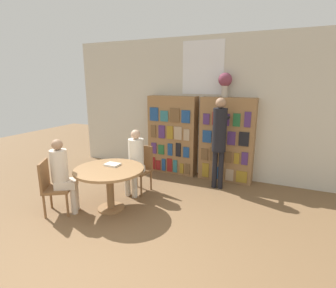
# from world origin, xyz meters

# --- Properties ---
(ground_plane) EXTENTS (16.00, 16.00, 0.00)m
(ground_plane) POSITION_xyz_m (0.00, 0.00, 0.00)
(ground_plane) COLOR brown
(wall_back) EXTENTS (6.40, 0.07, 3.00)m
(wall_back) POSITION_xyz_m (0.00, 3.68, 1.51)
(wall_back) COLOR beige
(wall_back) RESTS_ON ground_plane
(bookshelf_left) EXTENTS (1.11, 0.34, 1.76)m
(bookshelf_left) POSITION_xyz_m (-0.62, 3.48, 0.88)
(bookshelf_left) COLOR olive
(bookshelf_left) RESTS_ON ground_plane
(bookshelf_right) EXTENTS (1.11, 0.34, 1.76)m
(bookshelf_right) POSITION_xyz_m (0.62, 3.48, 0.88)
(bookshelf_right) COLOR olive
(bookshelf_right) RESTS_ON ground_plane
(flower_vase) EXTENTS (0.27, 0.27, 0.48)m
(flower_vase) POSITION_xyz_m (0.52, 3.49, 2.07)
(flower_vase) COLOR #B7AD9E
(flower_vase) RESTS_ON bookshelf_right
(reading_table) EXTENTS (1.12, 1.12, 0.71)m
(reading_table) POSITION_xyz_m (-0.81, 1.37, 0.58)
(reading_table) COLOR olive
(reading_table) RESTS_ON ground_plane
(chair_near_camera) EXTENTS (0.55, 0.55, 0.87)m
(chair_near_camera) POSITION_xyz_m (-1.57, 0.88, 0.48)
(chair_near_camera) COLOR brown
(chair_near_camera) RESTS_ON ground_plane
(chair_left_side) EXTENTS (0.42, 0.42, 0.87)m
(chair_left_side) POSITION_xyz_m (-0.75, 2.26, 0.48)
(chair_left_side) COLOR brown
(chair_left_side) RESTS_ON ground_plane
(seated_reader_left) EXTENTS (0.30, 0.39, 1.22)m
(seated_reader_left) POSITION_xyz_m (-0.76, 2.09, 0.69)
(seated_reader_left) COLOR silver
(seated_reader_left) RESTS_ON ground_plane
(seated_reader_right) EXTENTS (0.41, 0.39, 1.21)m
(seated_reader_right) POSITION_xyz_m (-1.42, 0.98, 0.68)
(seated_reader_right) COLOR beige
(seated_reader_right) RESTS_ON ground_plane
(librarian_standing) EXTENTS (0.27, 0.54, 1.78)m
(librarian_standing) POSITION_xyz_m (0.58, 2.98, 1.07)
(librarian_standing) COLOR black
(librarian_standing) RESTS_ON ground_plane
(open_book_on_table) EXTENTS (0.24, 0.18, 0.03)m
(open_book_on_table) POSITION_xyz_m (-0.85, 1.52, 0.73)
(open_book_on_table) COLOR silver
(open_book_on_table) RESTS_ON reading_table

